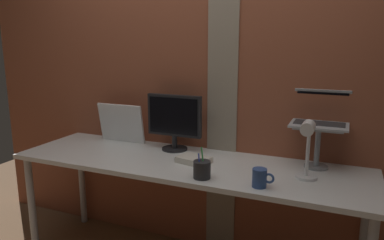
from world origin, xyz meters
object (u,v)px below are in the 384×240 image
Objects in this scene: monitor at (174,119)px; whiteboard_panel at (121,123)px; desk_lamp at (307,144)px; coffee_mug at (260,178)px; pen_cup at (202,169)px; laptop at (320,115)px.

whiteboard_panel is (-0.46, 0.03, -0.08)m from monitor.
whiteboard_panel is at bearing 168.29° from desk_lamp.
desk_lamp is (1.37, -0.28, 0.07)m from whiteboard_panel.
coffee_mug is (-0.21, -0.17, -0.16)m from desk_lamp.
desk_lamp is 0.59m from pen_cup.
desk_lamp is 0.32m from coffee_mug.
whiteboard_panel is at bearing -178.14° from laptop.
coffee_mug is at bearing -115.97° from laptop.
whiteboard_panel is (-1.41, -0.05, -0.17)m from laptop.
laptop is at bearing 1.86° from whiteboard_panel.
monitor reaches higher than pen_cup.
monitor is 1.15× the size of desk_lamp.
laptop is (0.95, 0.07, 0.09)m from monitor.
laptop reaches higher than coffee_mug.
pen_cup is at bearing -28.68° from whiteboard_panel.
whiteboard_panel is 0.96m from pen_cup.
coffee_mug is at bearing -140.63° from desk_lamp.
laptop is 1.42m from whiteboard_panel.
desk_lamp is (-0.03, -0.33, -0.10)m from laptop.
laptop is 1.88× the size of pen_cup.
laptop is 2.84× the size of coffee_mug.
desk_lamp is 2.96× the size of coffee_mug.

